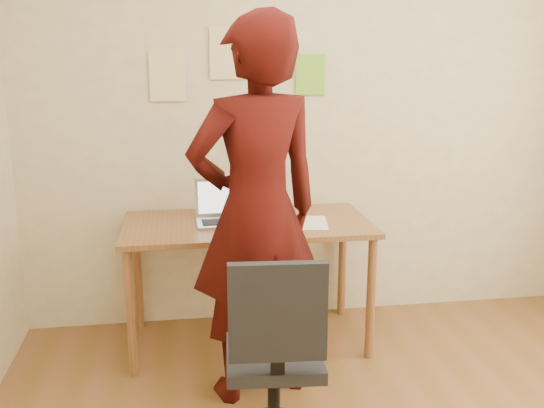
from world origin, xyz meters
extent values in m
cube|color=beige|center=(0.00, 1.77, 1.35)|extent=(3.50, 0.04, 2.70)
cube|color=brown|center=(-0.41, 1.38, 0.72)|extent=(1.40, 0.70, 0.03)
cylinder|color=brown|center=(-1.06, 1.08, 0.35)|extent=(0.05, 0.05, 0.71)
cylinder|color=brown|center=(0.24, 1.08, 0.35)|extent=(0.05, 0.05, 0.71)
cylinder|color=brown|center=(-1.06, 1.68, 0.35)|extent=(0.05, 0.05, 0.71)
cylinder|color=brown|center=(0.24, 1.68, 0.35)|extent=(0.05, 0.05, 0.71)
cube|color=silver|center=(-0.54, 1.36, 0.75)|extent=(0.33, 0.23, 0.01)
cube|color=black|center=(-0.54, 1.36, 0.76)|extent=(0.27, 0.13, 0.00)
cube|color=silver|center=(-0.54, 1.51, 0.86)|extent=(0.32, 0.07, 0.22)
cube|color=white|center=(-0.54, 1.51, 0.86)|extent=(0.28, 0.06, 0.18)
cube|color=white|center=(-0.07, 1.31, 0.74)|extent=(0.25, 0.32, 0.00)
cube|color=black|center=(-0.26, 1.21, 0.74)|extent=(0.08, 0.13, 0.01)
cube|color=#3F4C59|center=(-0.26, 1.21, 0.75)|extent=(0.07, 0.10, 0.00)
cube|color=#F0D58F|center=(-0.83, 1.74, 1.55)|extent=(0.21, 0.00, 0.30)
cube|color=#F0D58F|center=(-0.48, 1.74, 1.67)|extent=(0.21, 0.00, 0.30)
cube|color=#7DC82D|center=(0.02, 1.74, 1.55)|extent=(0.18, 0.00, 0.24)
cube|color=black|center=(-0.42, 0.39, 0.42)|extent=(0.43, 0.43, 0.05)
cube|color=black|center=(-0.43, 0.20, 0.71)|extent=(0.39, 0.08, 0.40)
cube|color=black|center=(-0.43, 0.20, 0.51)|extent=(0.06, 0.04, 0.11)
cylinder|color=black|center=(-0.42, 0.39, 0.20)|extent=(0.05, 0.05, 0.40)
imported|color=#370A07|center=(-0.43, 0.84, 0.93)|extent=(0.78, 0.62, 1.87)
camera|label=1|loc=(-0.78, -1.92, 1.68)|focal=40.00mm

